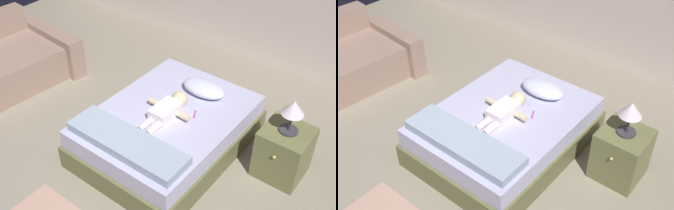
# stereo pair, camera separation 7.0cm
# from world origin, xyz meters

# --- Properties ---
(ground_plane) EXTENTS (8.00, 8.00, 0.00)m
(ground_plane) POSITION_xyz_m (0.00, 0.00, 0.00)
(ground_plane) COLOR gray
(bed) EXTENTS (1.30, 1.73, 0.44)m
(bed) POSITION_xyz_m (0.10, 0.80, 0.21)
(bed) COLOR brown
(bed) RESTS_ON ground_plane
(pillow) EXTENTS (0.47, 0.27, 0.13)m
(pillow) POSITION_xyz_m (0.19, 1.28, 0.51)
(pillow) COLOR silver
(pillow) RESTS_ON bed
(baby) EXTENTS (0.48, 0.63, 0.16)m
(baby) POSITION_xyz_m (0.11, 0.79, 0.50)
(baby) COLOR white
(baby) RESTS_ON bed
(toothbrush) EXTENTS (0.07, 0.13, 0.02)m
(toothbrush) POSITION_xyz_m (0.31, 0.95, 0.45)
(toothbrush) COLOR #AD30A2
(toothbrush) RESTS_ON bed
(nightstand) EXTENTS (0.43, 0.46, 0.52)m
(nightstand) POSITION_xyz_m (1.17, 1.17, 0.26)
(nightstand) COLOR olive
(nightstand) RESTS_ON ground_plane
(lamp) EXTENTS (0.20, 0.20, 0.33)m
(lamp) POSITION_xyz_m (1.17, 1.17, 0.76)
(lamp) COLOR #333338
(lamp) RESTS_ON nightstand
(blanket) EXTENTS (1.17, 0.35, 0.09)m
(blanket) POSITION_xyz_m (0.10, 0.20, 0.48)
(blanket) COLOR #94A4B6
(blanket) RESTS_ON bed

